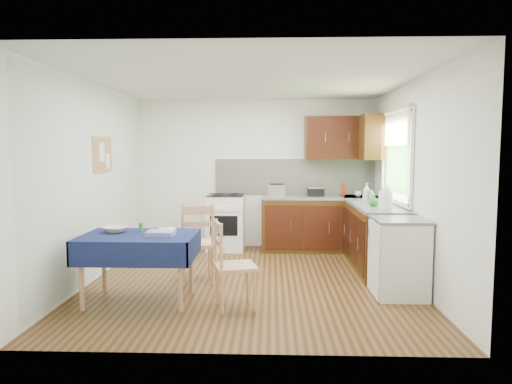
{
  "coord_description": "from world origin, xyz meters",
  "views": [
    {
      "loc": [
        0.26,
        -5.65,
        1.65
      ],
      "look_at": [
        0.06,
        0.25,
        1.11
      ],
      "focal_mm": 32.0,
      "sensor_mm": 36.0,
      "label": 1
    }
  ],
  "objects_px": {
    "toaster": "(277,190)",
    "kettle": "(386,198)",
    "dining_table": "(139,244)",
    "chair_near": "(231,262)",
    "sandwich_press": "(316,191)",
    "dish_rack": "(371,202)",
    "chair_far": "(197,241)"
  },
  "relations": [
    {
      "from": "toaster",
      "to": "sandwich_press",
      "type": "xyz_separation_m",
      "value": [
        0.64,
        0.06,
        -0.02
      ]
    },
    {
      "from": "chair_far",
      "to": "toaster",
      "type": "distance_m",
      "value": 2.15
    },
    {
      "from": "chair_near",
      "to": "toaster",
      "type": "height_order",
      "value": "toaster"
    },
    {
      "from": "chair_far",
      "to": "sandwich_press",
      "type": "xyz_separation_m",
      "value": [
        1.65,
        1.91,
        0.45
      ]
    },
    {
      "from": "dining_table",
      "to": "chair_near",
      "type": "bearing_deg",
      "value": -26.32
    },
    {
      "from": "dish_rack",
      "to": "chair_near",
      "type": "bearing_deg",
      "value": -114.25
    },
    {
      "from": "chair_near",
      "to": "sandwich_press",
      "type": "bearing_deg",
      "value": -37.89
    },
    {
      "from": "chair_far",
      "to": "dish_rack",
      "type": "bearing_deg",
      "value": -173.25
    },
    {
      "from": "chair_near",
      "to": "dish_rack",
      "type": "bearing_deg",
      "value": -61.1
    },
    {
      "from": "kettle",
      "to": "chair_far",
      "type": "bearing_deg",
      "value": -171.99
    },
    {
      "from": "chair_near",
      "to": "kettle",
      "type": "relative_size",
      "value": 3.14
    },
    {
      "from": "sandwich_press",
      "to": "kettle",
      "type": "bearing_deg",
      "value": -77.42
    },
    {
      "from": "chair_near",
      "to": "dish_rack",
      "type": "distance_m",
      "value": 2.61
    },
    {
      "from": "toaster",
      "to": "kettle",
      "type": "bearing_deg",
      "value": -34.56
    },
    {
      "from": "dining_table",
      "to": "kettle",
      "type": "bearing_deg",
      "value": 4.0
    },
    {
      "from": "dining_table",
      "to": "sandwich_press",
      "type": "distance_m",
      "value": 3.43
    },
    {
      "from": "chair_far",
      "to": "chair_near",
      "type": "bearing_deg",
      "value": 104.49
    },
    {
      "from": "dining_table",
      "to": "toaster",
      "type": "bearing_deg",
      "value": 43.24
    },
    {
      "from": "dish_rack",
      "to": "kettle",
      "type": "xyz_separation_m",
      "value": [
        0.07,
        -0.56,
        0.11
      ]
    },
    {
      "from": "toaster",
      "to": "sandwich_press",
      "type": "relative_size",
      "value": 1.03
    },
    {
      "from": "chair_far",
      "to": "kettle",
      "type": "height_order",
      "value": "kettle"
    },
    {
      "from": "dining_table",
      "to": "chair_far",
      "type": "distance_m",
      "value": 0.9
    },
    {
      "from": "dining_table",
      "to": "toaster",
      "type": "relative_size",
      "value": 4.48
    },
    {
      "from": "chair_near",
      "to": "kettle",
      "type": "bearing_deg",
      "value": -72.33
    },
    {
      "from": "dish_rack",
      "to": "kettle",
      "type": "relative_size",
      "value": 1.38
    },
    {
      "from": "chair_far",
      "to": "toaster",
      "type": "bearing_deg",
      "value": -132.92
    },
    {
      "from": "chair_far",
      "to": "chair_near",
      "type": "height_order",
      "value": "chair_far"
    },
    {
      "from": "dining_table",
      "to": "kettle",
      "type": "relative_size",
      "value": 4.15
    },
    {
      "from": "kettle",
      "to": "sandwich_press",
      "type": "bearing_deg",
      "value": 115.6
    },
    {
      "from": "dish_rack",
      "to": "chair_far",
      "type": "bearing_deg",
      "value": -138.0
    },
    {
      "from": "dining_table",
      "to": "sandwich_press",
      "type": "bearing_deg",
      "value": 34.5
    },
    {
      "from": "chair_near",
      "to": "sandwich_press",
      "type": "distance_m",
      "value": 3.08
    }
  ]
}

